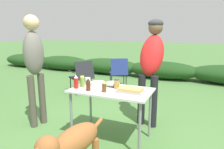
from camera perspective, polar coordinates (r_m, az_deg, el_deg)
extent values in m
plane|color=#4C7A3D|center=(3.05, -0.19, -17.76)|extent=(60.00, 60.00, 0.00)
ellipsoid|color=#1E4219|center=(9.79, -22.99, 3.77)|extent=(2.40, 0.90, 0.57)
ellipsoid|color=#1E4219|center=(8.46, -13.58, 3.24)|extent=(2.40, 0.90, 0.57)
ellipsoid|color=#1E4219|center=(7.43, -1.15, 2.42)|extent=(2.40, 0.90, 0.57)
ellipsoid|color=#1E4219|center=(6.85, 14.23, 1.25)|extent=(2.40, 0.90, 0.57)
cube|color=silver|center=(2.76, -0.20, -4.52)|extent=(1.10, 0.64, 0.02)
cylinder|color=gray|center=(2.90, -11.54, -11.76)|extent=(0.04, 0.04, 0.71)
cylinder|color=gray|center=(2.51, 7.88, -15.52)|extent=(0.04, 0.04, 0.71)
cylinder|color=gray|center=(3.32, -6.14, -8.47)|extent=(0.04, 0.04, 0.71)
cylinder|color=gray|center=(2.98, 10.77, -10.99)|extent=(0.04, 0.04, 0.71)
cube|color=#9E9EA3|center=(2.65, 5.29, -4.79)|extent=(0.35, 0.23, 0.02)
cube|color=tan|center=(2.64, 5.30, -4.20)|extent=(0.31, 0.19, 0.04)
cylinder|color=white|center=(2.99, -3.93, -2.54)|extent=(0.21, 0.21, 0.05)
ellipsoid|color=#ADBC99|center=(2.92, 0.18, -2.60)|extent=(0.22, 0.22, 0.07)
cylinder|color=white|center=(2.98, -6.95, -1.98)|extent=(0.08, 0.08, 0.12)
cylinder|color=olive|center=(2.90, -8.48, -2.20)|extent=(0.07, 0.07, 0.13)
cylinder|color=#D1CC47|center=(2.89, -8.52, -0.68)|extent=(0.06, 0.06, 0.02)
cylinder|color=brown|center=(2.63, -2.24, -3.81)|extent=(0.06, 0.06, 0.11)
cone|color=gold|center=(2.61, -2.26, -2.27)|extent=(0.05, 0.05, 0.03)
cylinder|color=red|center=(2.84, -10.21, -2.42)|extent=(0.06, 0.06, 0.15)
cone|color=white|center=(2.82, -10.28, -0.55)|extent=(0.05, 0.05, 0.04)
cylinder|color=#B2893D|center=(2.78, 1.39, -2.86)|extent=(0.07, 0.07, 0.12)
cylinder|color=#4C4C4C|center=(2.76, 1.40, -1.44)|extent=(0.07, 0.07, 0.02)
cylinder|color=#562314|center=(2.70, -6.78, -3.24)|extent=(0.06, 0.06, 0.13)
cone|color=black|center=(2.68, -6.83, -1.51)|extent=(0.05, 0.05, 0.04)
cylinder|color=black|center=(3.36, 8.39, -7.13)|extent=(0.12, 0.12, 0.84)
cylinder|color=black|center=(3.29, 11.75, -7.65)|extent=(0.12, 0.12, 0.84)
ellipsoid|color=red|center=(3.28, 11.31, 5.51)|extent=(0.43, 0.55, 0.73)
sphere|color=brown|center=(3.38, 12.35, 12.98)|extent=(0.23, 0.23, 0.23)
ellipsoid|color=#333338|center=(3.38, 12.40, 14.06)|extent=(0.24, 0.24, 0.14)
cylinder|color=#4C473D|center=(3.45, -21.79, -7.25)|extent=(0.11, 0.11, 0.85)
cylinder|color=#4C473D|center=(3.55, -19.31, -6.55)|extent=(0.11, 0.11, 0.85)
ellipsoid|color=slate|center=(3.34, -21.49, 5.69)|extent=(0.30, 0.38, 0.69)
sphere|color=#DBAD89|center=(3.33, -22.10, 13.59)|extent=(0.24, 0.24, 0.24)
ellipsoid|color=#9E5B2D|center=(1.90, -10.16, -17.74)|extent=(0.32, 0.58, 0.24)
sphere|color=#9E5B2D|center=(1.67, -18.07, -19.32)|extent=(0.19, 0.19, 0.19)
cylinder|color=#9E5B2D|center=(2.11, -4.36, -14.11)|extent=(0.07, 0.18, 0.10)
cube|color=#232328|center=(5.15, -9.00, -0.86)|extent=(0.64, 0.64, 0.03)
cube|color=#232328|center=(4.85, -7.81, 1.15)|extent=(0.40, 0.47, 0.44)
cylinder|color=black|center=(4.94, -10.17, -3.77)|extent=(0.02, 0.02, 0.38)
cylinder|color=black|center=(5.09, -5.98, -3.17)|extent=(0.02, 0.02, 0.38)
cylinder|color=black|center=(5.30, -11.76, -2.75)|extent=(0.02, 0.02, 0.38)
cylinder|color=black|center=(5.45, -7.80, -2.23)|extent=(0.02, 0.02, 0.38)
cylinder|color=black|center=(5.03, -11.48, 0.79)|extent=(0.35, 0.26, 0.02)
cylinder|color=black|center=(5.20, -6.72, 1.31)|extent=(0.35, 0.26, 0.02)
cube|color=navy|center=(5.62, 1.73, 0.35)|extent=(0.63, 0.63, 0.03)
cube|color=navy|center=(5.30, 2.15, 2.18)|extent=(0.48, 0.37, 0.44)
cylinder|color=black|center=(5.44, -0.09, -2.12)|extent=(0.02, 0.02, 0.38)
cylinder|color=black|center=(5.50, 4.06, -2.01)|extent=(0.02, 0.02, 0.38)
cylinder|color=black|center=(5.83, -0.49, -1.17)|extent=(0.02, 0.02, 0.38)
cylinder|color=black|center=(5.88, 3.39, -1.08)|extent=(0.02, 0.02, 0.38)
cylinder|color=black|center=(5.56, -0.61, 2.07)|extent=(0.23, 0.37, 0.02)
cylinder|color=black|center=(5.62, 4.07, 2.15)|extent=(0.23, 0.37, 0.02)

